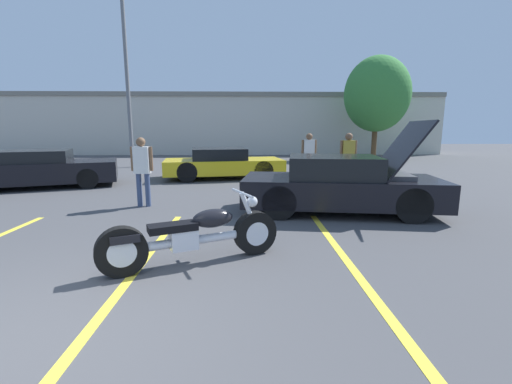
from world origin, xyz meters
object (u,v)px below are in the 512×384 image
at_px(parked_car_left_row, 41,169).
at_px(spectator_midground, 142,166).
at_px(tree_background, 377,94).
at_px(motorcycle, 194,236).
at_px(parked_car_right_row, 223,163).
at_px(spectator_near_motorcycle, 348,156).
at_px(spectator_by_show_car, 309,153).
at_px(show_car_hood_open, 341,185).
at_px(light_pole, 128,68).

height_order(parked_car_left_row, spectator_midground, spectator_midground).
xyz_separation_m(tree_background, parked_car_left_row, (-14.60, -10.57, -3.37)).
height_order(motorcycle, parked_car_right_row, parked_car_right_row).
height_order(spectator_near_motorcycle, spectator_by_show_car, spectator_near_motorcycle).
distance_m(parked_car_left_row, spectator_near_motorcycle, 9.74).
xyz_separation_m(tree_background, parked_car_right_row, (-8.94, -8.67, -3.39)).
height_order(tree_background, parked_car_left_row, tree_background).
distance_m(spectator_by_show_car, spectator_midground, 5.86).
bearing_deg(spectator_midground, show_car_hood_open, -8.81).
bearing_deg(motorcycle, spectator_by_show_car, 44.27).
bearing_deg(parked_car_left_row, light_pole, 60.47).
xyz_separation_m(show_car_hood_open, spectator_midground, (-4.56, 0.71, 0.36)).
bearing_deg(spectator_near_motorcycle, light_pole, 143.92).
relative_size(tree_background, parked_car_left_row, 1.30).
height_order(show_car_hood_open, spectator_by_show_car, show_car_hood_open).
relative_size(show_car_hood_open, parked_car_left_row, 0.93).
distance_m(show_car_hood_open, spectator_near_motorcycle, 3.30).
relative_size(tree_background, spectator_by_show_car, 3.68).
bearing_deg(spectator_by_show_car, spectator_near_motorcycle, -50.64).
bearing_deg(motorcycle, tree_background, 38.70).
xyz_separation_m(show_car_hood_open, spectator_near_motorcycle, (1.05, 3.10, 0.41)).
bearing_deg(parked_car_left_row, spectator_by_show_car, -14.68).
height_order(tree_background, parked_car_right_row, tree_background).
relative_size(tree_background, parked_car_right_row, 1.35).
bearing_deg(show_car_hood_open, spectator_midground, 178.86).
relative_size(parked_car_left_row, spectator_by_show_car, 2.82).
relative_size(motorcycle, parked_car_right_row, 0.51).
xyz_separation_m(spectator_near_motorcycle, spectator_by_show_car, (-1.00, 1.22, -0.02)).
relative_size(tree_background, spectator_near_motorcycle, 3.63).
height_order(light_pole, spectator_midground, light_pole).
bearing_deg(spectator_near_motorcycle, tree_background, 66.23).
distance_m(motorcycle, parked_car_left_row, 8.78).
bearing_deg(light_pole, spectator_by_show_car, -33.61).
distance_m(tree_background, spectator_near_motorcycle, 12.46).
relative_size(show_car_hood_open, spectator_near_motorcycle, 2.58).
relative_size(parked_car_left_row, parked_car_right_row, 1.04).
relative_size(motorcycle, spectator_near_motorcycle, 1.36).
height_order(spectator_by_show_car, spectator_midground, spectator_by_show_car).
bearing_deg(spectator_midground, tree_background, 52.10).
bearing_deg(parked_car_right_row, parked_car_left_row, -170.39).
xyz_separation_m(tree_background, spectator_near_motorcycle, (-4.88, -11.08, -2.92)).
distance_m(parked_car_right_row, spectator_by_show_car, 3.31).
xyz_separation_m(parked_car_left_row, parked_car_right_row, (5.66, 1.89, -0.02)).
height_order(light_pole, tree_background, light_pole).
height_order(light_pole, spectator_by_show_car, light_pole).
height_order(show_car_hood_open, parked_car_left_row, show_car_hood_open).
relative_size(light_pole, spectator_by_show_car, 5.00).
height_order(tree_background, spectator_by_show_car, tree_background).
bearing_deg(light_pole, show_car_hood_open, -51.03).
relative_size(motorcycle, show_car_hood_open, 0.53).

